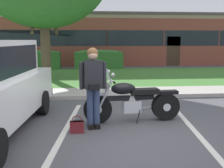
# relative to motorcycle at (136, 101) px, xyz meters

# --- Properties ---
(ground_plane) EXTENTS (140.00, 140.00, 0.00)m
(ground_plane) POSITION_rel_motorcycle_xyz_m (-0.40, -0.72, -0.49)
(ground_plane) COLOR #4C4C51
(curb_strip) EXTENTS (60.00, 0.20, 0.12)m
(curb_strip) POSITION_rel_motorcycle_xyz_m (-0.40, 2.49, -0.43)
(curb_strip) COLOR #ADA89E
(curb_strip) RESTS_ON ground
(concrete_walk) EXTENTS (60.00, 1.50, 0.08)m
(concrete_walk) POSITION_rel_motorcycle_xyz_m (-0.40, 3.34, -0.45)
(concrete_walk) COLOR #ADA89E
(concrete_walk) RESTS_ON ground
(grass_lawn) EXTENTS (60.00, 7.07, 0.06)m
(grass_lawn) POSITION_rel_motorcycle_xyz_m (-0.40, 7.63, -0.46)
(grass_lawn) COLOR #3D752D
(grass_lawn) RESTS_ON ground
(stall_stripe_0) EXTENTS (0.56, 4.39, 0.01)m
(stall_stripe_0) POSITION_rel_motorcycle_xyz_m (-1.57, -0.52, -0.49)
(stall_stripe_0) COLOR silver
(stall_stripe_0) RESTS_ON ground
(stall_stripe_1) EXTENTS (0.56, 4.39, 0.01)m
(stall_stripe_1) POSITION_rel_motorcycle_xyz_m (1.13, -0.52, -0.49)
(stall_stripe_1) COLOR silver
(stall_stripe_1) RESTS_ON ground
(motorcycle) EXTENTS (2.24, 0.82, 1.26)m
(motorcycle) POSITION_rel_motorcycle_xyz_m (0.00, 0.00, 0.00)
(motorcycle) COLOR black
(motorcycle) RESTS_ON ground
(rider_person) EXTENTS (0.57, 0.33, 1.70)m
(rider_person) POSITION_rel_motorcycle_xyz_m (-0.98, -0.40, 0.50)
(rider_person) COLOR black
(rider_person) RESTS_ON ground
(handbag) EXTENTS (0.28, 0.13, 0.36)m
(handbag) POSITION_rel_motorcycle_xyz_m (-1.32, -0.67, -0.34)
(handbag) COLOR maroon
(handbag) RESTS_ON ground
(hedge_left) EXTENTS (2.99, 0.90, 1.24)m
(hedge_left) POSITION_rel_motorcycle_xyz_m (-4.30, 11.29, 0.16)
(hedge_left) COLOR #336B2D
(hedge_left) RESTS_ON ground
(hedge_center_left) EXTENTS (3.05, 0.90, 1.24)m
(hedge_center_left) POSITION_rel_motorcycle_xyz_m (-0.38, 11.29, 0.16)
(hedge_center_left) COLOR #336B2D
(hedge_center_left) RESTS_ON ground
(brick_building) EXTENTS (24.31, 10.50, 3.80)m
(brick_building) POSITION_rel_motorcycle_xyz_m (0.28, 18.25, 1.42)
(brick_building) COLOR brown
(brick_building) RESTS_ON ground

